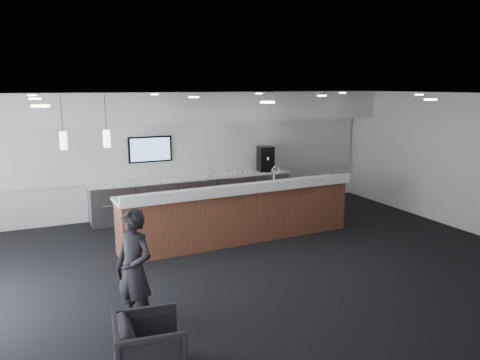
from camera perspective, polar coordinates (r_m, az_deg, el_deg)
name	(u,v)px	position (r m, az deg, el deg)	size (l,w,h in m)	color
ground	(260,263)	(8.57, 2.48, -10.12)	(10.00, 10.00, 0.00)	black
ceiling	(262,95)	(7.97, 2.67, 10.37)	(10.00, 8.00, 0.02)	black
back_wall	(189,153)	(11.80, -6.25, 3.35)	(10.00, 0.02, 3.00)	silver
right_wall	(466,163)	(11.29, 25.87, 1.90)	(0.02, 8.00, 3.00)	silver
soffit_bulkhead	(194,107)	(11.26, -5.66, 8.86)	(10.00, 0.90, 0.70)	silver
alcove_panel	(189,149)	(11.75, -6.22, 3.81)	(9.80, 0.06, 1.40)	silver
back_credenza	(194,195)	(11.65, -5.59, -1.86)	(5.06, 0.66, 0.95)	gray
wall_tv	(150,149)	(11.42, -10.90, 3.70)	(1.05, 0.08, 0.62)	black
pendant_left	(110,141)	(8.05, -15.55, 4.62)	(0.12, 0.12, 0.30)	#FFECC6
pendant_right	(65,143)	(7.97, -20.53, 4.25)	(0.12, 0.12, 0.30)	#FFECC6
ceiling_can_lights	(262,96)	(7.97, 2.67, 10.15)	(7.00, 5.00, 0.02)	white
service_counter	(239,213)	(9.61, -0.10, -4.07)	(5.03, 1.04, 1.49)	#592D1D
coffee_machine	(266,159)	(12.23, 3.13, 2.61)	(0.43, 0.52, 0.65)	black
info_sign_left	(211,172)	(11.54, -3.56, 1.02)	(0.16, 0.02, 0.23)	silver
info_sign_right	(238,169)	(11.83, -0.29, 1.38)	(0.19, 0.02, 0.26)	silver
armchair	(150,347)	(5.52, -10.94, -19.38)	(0.73, 0.75, 0.68)	black
lounge_guest	(134,270)	(6.31, -12.76, -10.64)	(0.59, 0.39, 1.61)	black
cup_0	(251,171)	(11.98, 1.29, 1.10)	(0.10, 0.10, 0.09)	white
cup_1	(246,171)	(11.92, 0.69, 1.05)	(0.10, 0.10, 0.09)	white
cup_2	(241,172)	(11.86, 0.07, 1.00)	(0.10, 0.10, 0.09)	white
cup_3	(236,172)	(11.81, -0.55, 0.95)	(0.10, 0.10, 0.09)	white
cup_4	(230,173)	(11.75, -1.17, 0.90)	(0.10, 0.10, 0.09)	white
cup_5	(225,173)	(11.70, -1.80, 0.84)	(0.10, 0.10, 0.09)	white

